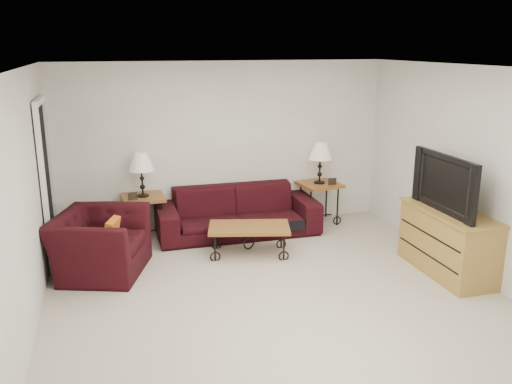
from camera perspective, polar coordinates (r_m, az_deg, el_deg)
The scene contains 20 objects.
ground at distance 6.24m, azimuth 1.76°, elevation -10.55°, with size 5.00×5.00×0.00m, color #BBB1A0.
wall_back at distance 8.17m, azimuth -3.42°, elevation 4.93°, with size 5.00×0.02×2.50m, color white.
wall_front at distance 3.63m, azimuth 13.92°, elevation -9.14°, with size 5.00×0.02×2.50m, color white.
wall_left at distance 5.61m, azimuth -23.29°, elevation -1.20°, with size 0.02×5.00×2.50m, color white.
wall_right at distance 6.96m, azimuth 21.92°, elevation 1.99°, with size 0.02×5.00×2.50m, color white.
ceiling at distance 5.62m, azimuth 1.98°, elevation 13.03°, with size 5.00×5.00×0.00m, color white.
doorway at distance 7.25m, azimuth -21.31°, elevation 0.67°, with size 0.08×0.94×2.04m, color black.
sofa at distance 7.95m, azimuth -1.98°, elevation -2.07°, with size 2.36×0.92×0.69m, color black.
side_table_left at distance 7.94m, azimuth -11.75°, elevation -2.64°, with size 0.58×0.58×0.63m, color brown.
side_table_right at distance 8.53m, azimuth 6.66°, elevation -1.13°, with size 0.59×0.59×0.64m, color brown.
lamp_left at distance 7.77m, azimuth -12.00°, elevation 1.80°, with size 0.36×0.36×0.63m, color black, non-canonical shape.
lamp_right at distance 8.37m, azimuth 6.79°, elevation 3.07°, with size 0.36×0.36×0.64m, color black, non-canonical shape.
photo_frame_left at distance 7.69m, azimuth -12.93°, elevation -0.44°, with size 0.13×0.02×0.11m, color black.
photo_frame_right at distance 8.35m, azimuth 8.08°, elevation 1.12°, with size 0.13×0.02×0.11m, color black.
coffee_table at distance 7.22m, azimuth -0.73°, elevation -5.12°, with size 1.07×0.58×0.40m, color brown.
armchair at distance 6.88m, azimuth -16.24°, elevation -5.27°, with size 1.16×1.01×0.75m, color black.
throw_pillow at distance 6.78m, azimuth -15.06°, elevation -4.18°, with size 0.34×0.09×0.34m, color orange.
tv_stand at distance 7.00m, azimuth 19.68°, elevation -4.98°, with size 0.56×1.34×0.80m, color #A27B3C.
television at distance 6.78m, azimuth 20.10°, elevation 0.92°, with size 1.20×0.16×0.69m, color black.
backpack at distance 7.92m, azimuth 3.95°, elevation -2.95°, with size 0.38×0.29×0.49m, color black.
Camera 1 is at (-1.70, -5.35, 2.73)m, focal length 37.77 mm.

